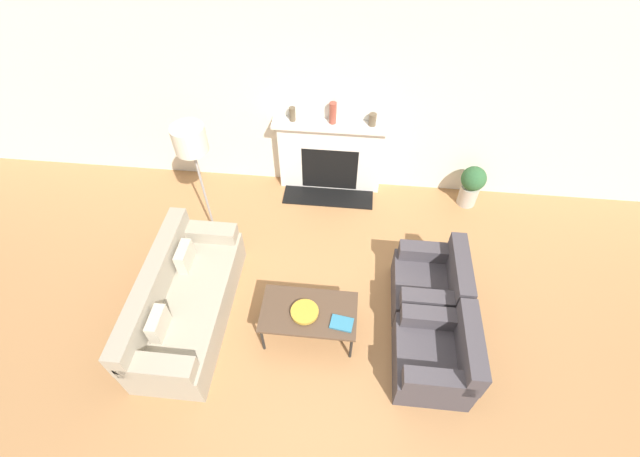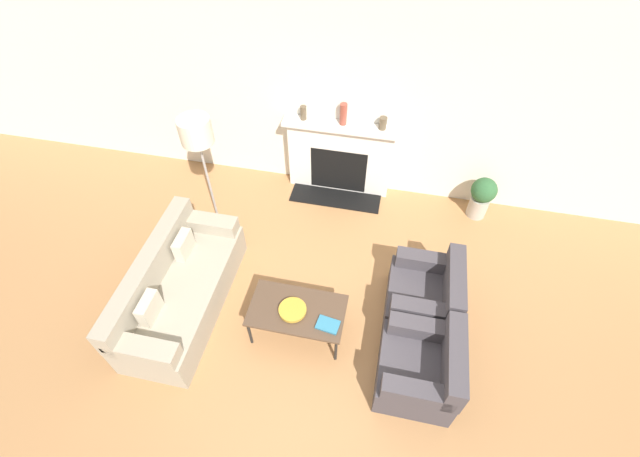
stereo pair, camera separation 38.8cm
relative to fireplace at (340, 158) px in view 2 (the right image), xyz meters
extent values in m
plane|color=#A87547|center=(0.22, -2.91, -0.56)|extent=(18.00, 18.00, 0.00)
cube|color=silver|center=(0.22, 0.14, 0.89)|extent=(18.00, 0.06, 2.90)
cube|color=silver|center=(0.00, 0.01, -0.01)|extent=(1.50, 0.20, 1.10)
cube|color=black|center=(0.00, -0.07, -0.16)|extent=(0.82, 0.04, 0.71)
cube|color=black|center=(0.00, -0.27, -0.55)|extent=(1.35, 0.40, 0.02)
cube|color=silver|center=(0.00, -0.02, 0.56)|extent=(1.62, 0.28, 0.05)
cube|color=#9E937F|center=(-1.41, -2.46, -0.34)|extent=(0.83, 1.97, 0.44)
cube|color=#9E937F|center=(-1.74, -2.46, 0.08)|extent=(0.20, 1.97, 0.38)
cube|color=#9E937F|center=(-1.41, -3.33, -0.02)|extent=(0.76, 0.22, 0.18)
cube|color=#9E937F|center=(-1.41, -1.58, -0.02)|extent=(0.76, 0.22, 0.18)
cube|color=#C0B49C|center=(-1.54, -2.90, 0.03)|extent=(0.12, 0.32, 0.28)
cube|color=#C0B49C|center=(-1.54, -2.01, 0.03)|extent=(0.12, 0.32, 0.28)
cube|color=#423D42|center=(1.32, -2.83, -0.36)|extent=(0.78, 0.87, 0.40)
cube|color=#423D42|center=(1.63, -2.83, 0.04)|extent=(0.18, 0.87, 0.39)
cube|color=#423D42|center=(1.32, -2.49, -0.06)|extent=(0.70, 0.18, 0.19)
cube|color=#423D42|center=(1.32, -3.18, -0.06)|extent=(0.70, 0.18, 0.19)
cube|color=#423D42|center=(1.32, -1.93, -0.36)|extent=(0.78, 0.87, 0.40)
cube|color=#423D42|center=(1.63, -1.93, 0.04)|extent=(0.18, 0.87, 0.39)
cube|color=#423D42|center=(1.32, -1.59, -0.06)|extent=(0.70, 0.18, 0.19)
cube|color=#423D42|center=(1.32, -2.28, -0.06)|extent=(0.70, 0.18, 0.19)
cube|color=#4C3828|center=(-0.02, -2.52, -0.12)|extent=(1.05, 0.60, 0.03)
cylinder|color=black|center=(-0.51, -2.78, -0.34)|extent=(0.03, 0.03, 0.43)
cylinder|color=black|center=(0.47, -2.78, -0.34)|extent=(0.03, 0.03, 0.43)
cylinder|color=black|center=(-0.51, -2.26, -0.34)|extent=(0.03, 0.03, 0.43)
cylinder|color=black|center=(0.47, -2.26, -0.34)|extent=(0.03, 0.03, 0.43)
cylinder|color=#BC8E2D|center=(-0.06, -2.55, -0.09)|extent=(0.11, 0.11, 0.01)
cylinder|color=#BC8E2D|center=(-0.06, -2.55, -0.07)|extent=(0.30, 0.30, 0.04)
cube|color=teal|center=(0.35, -2.64, -0.09)|extent=(0.26, 0.20, 0.02)
cylinder|color=gray|center=(-1.49, -1.18, -0.54)|extent=(0.32, 0.32, 0.03)
cylinder|color=gray|center=(-1.49, -1.18, 0.22)|extent=(0.03, 0.03, 1.50)
cylinder|color=beige|center=(-1.49, -1.18, 1.09)|extent=(0.38, 0.38, 0.31)
cylinder|color=brown|center=(-0.53, 0.01, 0.69)|extent=(0.09, 0.09, 0.20)
cylinder|color=brown|center=(0.02, 0.01, 0.74)|extent=(0.10, 0.10, 0.31)
cylinder|color=brown|center=(0.55, 0.01, 0.67)|extent=(0.10, 0.10, 0.17)
cylinder|color=#B2A899|center=(2.06, -0.17, -0.40)|extent=(0.27, 0.27, 0.32)
sphere|color=#2D5B33|center=(2.06, -0.17, -0.08)|extent=(0.35, 0.35, 0.35)
camera|label=1|loc=(0.34, -4.91, 3.98)|focal=24.00mm
camera|label=2|loc=(0.73, -4.85, 3.98)|focal=24.00mm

